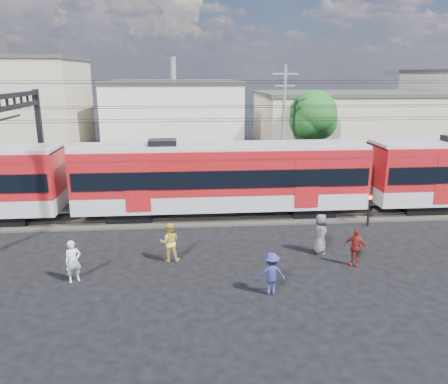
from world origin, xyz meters
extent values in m
plane|color=black|center=(0.00, 0.00, 0.00)|extent=(120.00, 120.00, 0.00)
cube|color=#2D2823|center=(0.00, 8.00, 0.06)|extent=(70.00, 3.40, 0.12)
cube|color=#59544C|center=(0.00, 7.25, 0.18)|extent=(70.00, 0.12, 0.12)
cube|color=#59544C|center=(0.00, 8.75, 0.18)|extent=(70.00, 0.12, 0.12)
cube|color=black|center=(-10.65, 8.00, 0.35)|extent=(2.40, 2.20, 0.70)
cube|color=black|center=(-4.09, 8.00, 0.35)|extent=(2.40, 2.20, 0.70)
cube|color=black|center=(6.15, 8.00, 0.35)|extent=(2.40, 2.20, 0.70)
cube|color=#979A9F|center=(1.03, 8.00, 1.15)|extent=(16.00, 3.00, 0.90)
cube|color=maroon|center=(1.03, 8.00, 2.80)|extent=(16.00, 3.00, 2.40)
cube|color=black|center=(1.03, 8.00, 2.55)|extent=(15.68, 3.08, 0.95)
cube|color=#979A9F|center=(1.03, 8.00, 4.05)|extent=(16.00, 2.60, 0.25)
cube|color=black|center=(12.71, 8.00, 0.35)|extent=(2.40, 2.20, 0.70)
cube|color=black|center=(-10.00, 12.50, 3.50)|extent=(0.30, 0.30, 7.00)
cube|color=black|center=(-10.00, 8.00, 6.80)|extent=(0.25, 9.30, 0.25)
cube|color=black|center=(-10.00, 8.00, 6.20)|extent=(0.25, 9.30, 0.25)
cylinder|color=black|center=(0.00, 7.30, 5.50)|extent=(70.00, 0.03, 0.03)
cylinder|color=black|center=(0.00, 8.70, 5.50)|extent=(70.00, 0.03, 0.03)
cylinder|color=black|center=(0.00, 7.30, 6.20)|extent=(70.00, 0.03, 0.03)
cylinder|color=black|center=(0.00, 8.70, 6.20)|extent=(70.00, 0.03, 0.03)
cylinder|color=black|center=(0.00, 4.50, 7.50)|extent=(70.00, 0.03, 0.03)
cylinder|color=black|center=(0.00, 11.50, 7.50)|extent=(70.00, 0.03, 0.03)
cube|color=beige|center=(-2.00, 27.00, 3.50)|extent=(12.00, 12.00, 7.00)
cube|color=#3F3D3A|center=(-2.00, 27.00, 7.15)|extent=(12.24, 12.24, 0.30)
cube|color=#BEB191|center=(14.00, 24.00, 3.00)|extent=(16.00, 10.00, 6.00)
cube|color=#3F3D3A|center=(14.00, 24.00, 6.15)|extent=(16.32, 10.20, 0.30)
cylinder|color=slate|center=(6.00, 15.00, 4.25)|extent=(0.24, 0.24, 8.50)
cube|color=slate|center=(6.00, 15.00, 7.90)|extent=(1.80, 0.12, 0.12)
cube|color=slate|center=(6.00, 15.00, 7.10)|extent=(1.40, 0.12, 0.12)
cylinder|color=#382619|center=(9.00, 18.00, 1.96)|extent=(0.36, 0.36, 3.92)
sphere|color=#154C17|center=(9.00, 18.00, 4.90)|extent=(3.64, 3.64, 3.64)
sphere|color=#154C17|center=(9.60, 18.30, 4.20)|extent=(2.80, 2.80, 2.80)
imported|color=silver|center=(-5.37, 0.51, 0.84)|extent=(0.73, 0.64, 1.68)
imported|color=gold|center=(-1.68, 2.13, 0.87)|extent=(0.86, 0.67, 1.74)
imported|color=navy|center=(2.15, -1.15, 0.81)|extent=(1.06, 0.62, 1.63)
imported|color=maroon|center=(6.15, 1.00, 0.82)|extent=(1.02, 0.87, 1.64)
imported|color=#4C4C51|center=(5.07, 2.43, 0.93)|extent=(0.66, 0.95, 1.86)
cylinder|color=black|center=(8.71, 5.73, 0.83)|extent=(0.11, 0.11, 1.66)
sphere|color=#FF140C|center=(8.71, 5.73, 1.61)|extent=(0.26, 0.26, 0.26)
cube|color=black|center=(8.71, 5.73, 1.61)|extent=(0.23, 0.06, 0.32)
camera|label=1|loc=(-0.82, -15.64, 7.93)|focal=35.00mm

